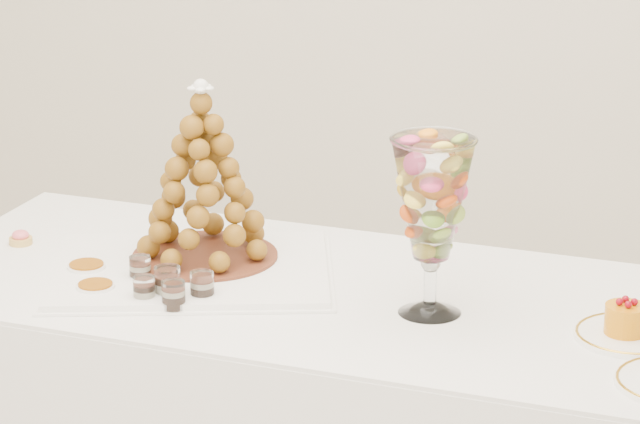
% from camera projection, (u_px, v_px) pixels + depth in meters
% --- Properties ---
extents(lace_tray, '(0.72, 0.63, 0.02)m').
position_uv_depth(lace_tray, '(191.00, 271.00, 3.34)').
color(lace_tray, white).
rests_on(lace_tray, buffet_table).
extents(macaron_vase, '(0.17, 0.17, 0.37)m').
position_uv_depth(macaron_vase, '(432.00, 201.00, 3.06)').
color(macaron_vase, white).
rests_on(macaron_vase, buffet_table).
extents(cake_plate, '(0.22, 0.22, 0.01)m').
position_uv_depth(cake_plate, '(630.00, 335.00, 3.01)').
color(cake_plate, white).
rests_on(cake_plate, buffet_table).
extents(pink_tart, '(0.05, 0.05, 0.03)m').
position_uv_depth(pink_tart, '(21.00, 238.00, 3.53)').
color(pink_tart, tan).
rests_on(pink_tart, buffet_table).
extents(verrine_a, '(0.05, 0.05, 0.06)m').
position_uv_depth(verrine_a, '(140.00, 271.00, 3.28)').
color(verrine_a, white).
rests_on(verrine_a, buffet_table).
extents(verrine_b, '(0.07, 0.07, 0.08)m').
position_uv_depth(verrine_b, '(168.00, 284.00, 3.19)').
color(verrine_b, white).
rests_on(verrine_b, buffet_table).
extents(verrine_c, '(0.06, 0.06, 0.07)m').
position_uv_depth(verrine_c, '(202.00, 288.00, 3.18)').
color(verrine_c, white).
rests_on(verrine_c, buffet_table).
extents(verrine_d, '(0.05, 0.05, 0.06)m').
position_uv_depth(verrine_d, '(144.00, 291.00, 3.16)').
color(verrine_d, white).
rests_on(verrine_d, buffet_table).
extents(verrine_e, '(0.06, 0.06, 0.07)m').
position_uv_depth(verrine_e, '(174.00, 296.00, 3.13)').
color(verrine_e, white).
rests_on(verrine_e, buffet_table).
extents(ramekin_back, '(0.09, 0.09, 0.03)m').
position_uv_depth(ramekin_back, '(87.00, 271.00, 3.33)').
color(ramekin_back, white).
rests_on(ramekin_back, buffet_table).
extents(ramekin_front, '(0.08, 0.08, 0.03)m').
position_uv_depth(ramekin_front, '(96.00, 290.00, 3.22)').
color(ramekin_front, white).
rests_on(ramekin_front, buffet_table).
extents(croquembouche, '(0.33, 0.33, 0.41)m').
position_uv_depth(croquembouche, '(203.00, 172.00, 3.33)').
color(croquembouche, brown).
rests_on(croquembouche, lace_tray).
extents(mousse_cake, '(0.08, 0.08, 0.07)m').
position_uv_depth(mousse_cake, '(626.00, 319.00, 3.00)').
color(mousse_cake, orange).
rests_on(mousse_cake, cake_plate).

